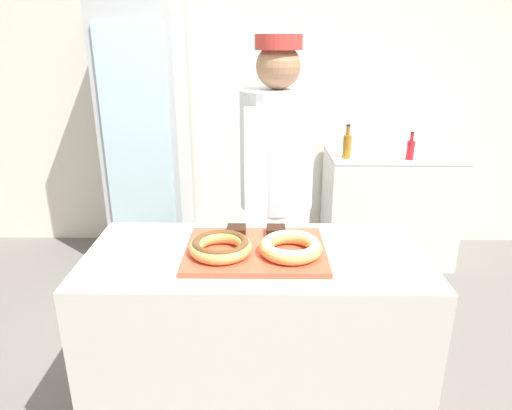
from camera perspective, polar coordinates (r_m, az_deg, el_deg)
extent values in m
cube|color=silver|center=(3.88, 0.34, 14.43)|extent=(8.00, 0.06, 2.70)
cube|color=beige|center=(2.16, -0.03, -16.65)|extent=(1.43, 0.66, 0.89)
cube|color=#D84C33|center=(1.92, -0.03, -5.73)|extent=(0.58, 0.44, 0.02)
torus|color=tan|center=(1.87, -4.45, -5.27)|extent=(0.26, 0.26, 0.06)
torus|color=brown|center=(1.86, -4.46, -4.84)|extent=(0.24, 0.24, 0.03)
torus|color=tan|center=(1.86, 4.35, -5.31)|extent=(0.26, 0.26, 0.06)
torus|color=white|center=(1.86, 4.36, -4.88)|extent=(0.24, 0.24, 0.03)
cube|color=black|center=(2.05, -2.47, -3.15)|extent=(0.09, 0.09, 0.03)
cube|color=black|center=(2.05, 2.51, -3.17)|extent=(0.09, 0.09, 0.03)
cylinder|color=#4C4C51|center=(2.76, 2.39, -8.28)|extent=(0.29, 0.29, 0.85)
cylinder|color=silver|center=(2.49, 2.63, 6.91)|extent=(0.40, 0.40, 0.64)
cube|color=white|center=(2.45, 2.62, -3.56)|extent=(0.34, 0.02, 1.34)
sphere|color=#936B4C|center=(2.43, 2.80, 16.91)|extent=(0.23, 0.23, 0.23)
cylinder|color=#B2332D|center=(2.43, 2.85, 19.69)|extent=(0.24, 0.24, 0.07)
cube|color=#ADB2B7|center=(3.68, -13.39, 7.98)|extent=(0.57, 0.60, 1.99)
cube|color=silver|center=(3.38, -14.65, 7.51)|extent=(0.47, 0.02, 1.59)
cube|color=silver|center=(3.87, 16.04, -0.19)|extent=(0.99, 0.61, 0.89)
cube|color=gray|center=(3.75, 16.67, 5.90)|extent=(0.99, 0.61, 0.01)
cylinder|color=red|center=(3.57, 18.74, 6.50)|extent=(0.06, 0.06, 0.14)
cylinder|color=red|center=(3.55, 18.92, 8.04)|extent=(0.03, 0.03, 0.06)
cylinder|color=black|center=(3.55, 18.97, 8.56)|extent=(0.03, 0.03, 0.01)
cylinder|color=#99661E|center=(3.49, 11.31, 7.16)|extent=(0.06, 0.06, 0.17)
cylinder|color=#99661E|center=(3.47, 11.44, 9.11)|extent=(0.03, 0.03, 0.07)
cylinder|color=black|center=(3.46, 11.49, 9.75)|extent=(0.03, 0.03, 0.01)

